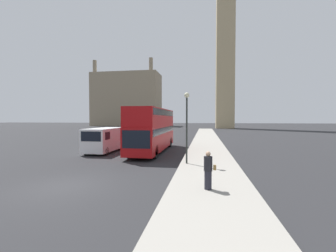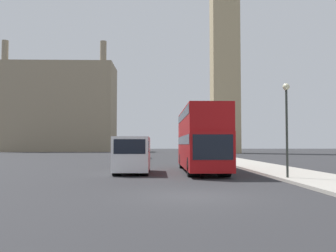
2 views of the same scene
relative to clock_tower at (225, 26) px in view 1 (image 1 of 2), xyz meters
The scene contains 9 objects.
ground_plane 75.79m from the clock_tower, 101.20° to the right, with size 300.00×300.00×0.00m, color #28282B.
sidewalk_strip 74.85m from the clock_tower, 95.35° to the right, with size 3.93×120.00×0.15m.
clock_tower is the anchor object (origin of this frame).
building_block_distant 50.25m from the clock_tower, 154.29° to the left, with size 29.02×13.45×28.08m.
red_double_decker_bus 64.13m from the clock_tower, 101.91° to the right, with size 2.50×11.08×4.20m.
white_van 66.56m from the clock_tower, 106.07° to the right, with size 2.18×5.52×2.33m.
pedestrian 74.23m from the clock_tower, 95.49° to the right, with size 0.53×0.37×1.68m.
street_lamp 68.34m from the clock_tower, 97.27° to the right, with size 0.36×0.36×4.91m.
parked_sedan 47.31m from the clock_tower, 119.25° to the right, with size 1.71×4.26×1.38m.
Camera 1 is at (6.65, -9.69, 3.28)m, focal length 24.00 mm.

